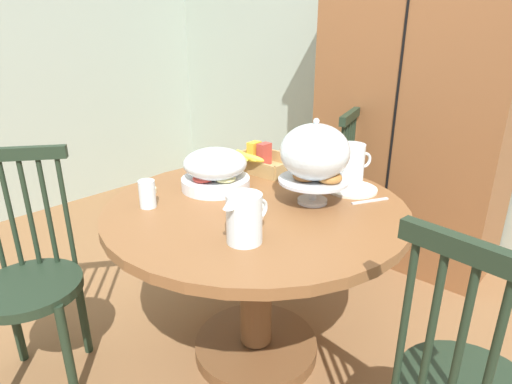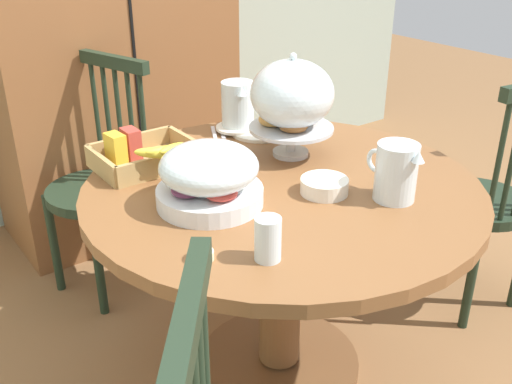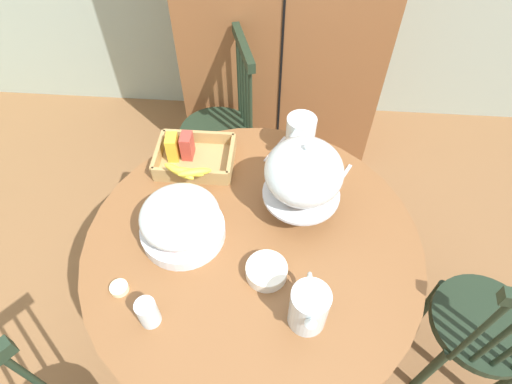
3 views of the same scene
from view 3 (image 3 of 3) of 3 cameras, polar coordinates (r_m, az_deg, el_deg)
ground_plane at (r=2.11m, az=-1.51°, el=-20.49°), size 10.00×10.00×0.00m
dining_table at (r=1.67m, az=-0.40°, el=-10.76°), size 1.21×1.21×0.74m
windsor_chair_by_cabinet at (r=1.87m, az=28.90°, el=-16.16°), size 0.40×0.40×0.97m
windsor_chair_facing_door at (r=2.29m, az=-4.80°, el=8.19°), size 0.42×0.42×0.97m
pastry_stand_with_dome at (r=1.43m, az=6.54°, el=2.43°), size 0.28×0.28×0.34m
fruit_platter_covered at (r=1.46m, az=-10.26°, el=-3.91°), size 0.30×0.30×0.18m
orange_juice_pitcher at (r=1.72m, az=6.07°, el=7.40°), size 0.12×0.19×0.19m
milk_pitcher at (r=1.30m, az=7.21°, el=-15.59°), size 0.12×0.20×0.17m
cereal_basket at (r=1.71m, az=-8.93°, el=4.72°), size 0.32×0.30×0.12m
china_plate_large at (r=1.73m, az=7.53°, el=3.81°), size 0.22×0.22×0.01m
china_plate_small at (r=1.76m, az=5.44°, el=5.66°), size 0.15×0.15×0.01m
cereal_bowl at (r=1.41m, az=1.46°, el=-10.69°), size 0.14×0.14×0.04m
drinking_glass at (r=1.35m, az=-14.60°, el=-15.72°), size 0.06×0.06×0.11m
butter_dish at (r=1.46m, az=-18.24°, el=-12.41°), size 0.06×0.06×0.02m
table_knife at (r=1.77m, az=3.52°, el=5.54°), size 0.09×0.16×0.01m
dinner_fork at (r=1.78m, az=2.68°, el=5.92°), size 0.09×0.16×0.01m
soup_spoon at (r=1.70m, az=11.68°, el=1.85°), size 0.09×0.16×0.01m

